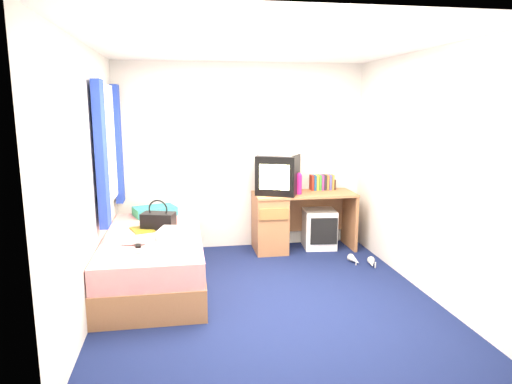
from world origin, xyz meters
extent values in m
plane|color=#0C1438|center=(0.00, 0.00, 0.00)|extent=(3.40, 3.40, 0.00)
plane|color=white|center=(0.00, 0.00, 2.40)|extent=(3.40, 3.40, 0.00)
plane|color=silver|center=(0.00, 1.70, 1.20)|extent=(3.20, 0.00, 3.20)
plane|color=silver|center=(0.00, -1.70, 1.20)|extent=(3.20, 0.00, 3.20)
plane|color=silver|center=(-1.60, 0.00, 1.20)|extent=(0.00, 3.40, 3.40)
plane|color=silver|center=(1.60, 0.00, 1.20)|extent=(0.00, 3.40, 3.40)
cube|color=#A56D44|center=(-1.10, 0.52, 0.15)|extent=(1.00, 2.00, 0.30)
cube|color=olive|center=(-0.60, 0.12, 0.16)|extent=(0.02, 0.70, 0.18)
cube|color=white|center=(-1.10, 0.52, 0.42)|extent=(0.98, 1.98, 0.24)
cube|color=#184C9D|center=(-1.12, 1.37, 0.59)|extent=(0.56, 0.45, 0.11)
cube|color=#A56D44|center=(0.77, 1.42, 0.73)|extent=(1.30, 0.55, 0.03)
cube|color=#A56D44|center=(0.32, 1.42, 0.36)|extent=(0.40, 0.52, 0.72)
cube|color=#A56D44|center=(1.40, 1.42, 0.36)|extent=(0.04, 0.52, 0.72)
cube|color=#A56D44|center=(1.02, 1.67, 0.45)|extent=(0.78, 0.03, 0.55)
cube|color=white|center=(0.99, 1.46, 0.25)|extent=(0.45, 0.45, 0.51)
cube|color=black|center=(0.43, 1.44, 1.00)|extent=(0.64, 0.62, 0.49)
cube|color=#FDF5A0|center=(0.33, 1.23, 1.00)|extent=(0.35, 0.17, 0.31)
cube|color=silver|center=(0.43, 1.44, 1.28)|extent=(0.53, 0.48, 0.08)
cube|color=maroon|center=(0.92, 1.60, 0.85)|extent=(0.03, 0.13, 0.20)
cube|color=navy|center=(0.95, 1.60, 0.85)|extent=(0.03, 0.13, 0.20)
cube|color=gold|center=(0.99, 1.60, 0.85)|extent=(0.03, 0.13, 0.20)
cube|color=#337F33|center=(1.02, 1.60, 0.85)|extent=(0.03, 0.13, 0.20)
cube|color=#7F337F|center=(1.06, 1.60, 0.85)|extent=(0.03, 0.13, 0.20)
cube|color=#262626|center=(1.09, 1.60, 0.85)|extent=(0.03, 0.13, 0.20)
cube|color=#B26633|center=(1.13, 1.60, 0.85)|extent=(0.03, 0.13, 0.20)
cube|color=#4C4C99|center=(1.16, 1.60, 0.85)|extent=(0.03, 0.13, 0.20)
cube|color=olive|center=(1.20, 1.60, 0.85)|extent=(0.03, 0.13, 0.20)
cube|color=black|center=(1.21, 1.60, 0.82)|extent=(0.05, 0.12, 0.14)
cylinder|color=#C21B77|center=(0.68, 1.36, 0.87)|extent=(0.09, 0.09, 0.24)
cylinder|color=white|center=(0.63, 1.51, 0.84)|extent=(0.07, 0.07, 0.19)
cube|color=black|center=(-1.05, 0.75, 0.63)|extent=(0.39, 0.29, 0.17)
torus|color=black|center=(-1.05, 0.75, 0.75)|extent=(0.21, 0.08, 0.21)
cube|color=silver|center=(-0.87, 0.35, 0.59)|extent=(0.36, 0.32, 0.10)
cube|color=yellow|center=(-1.22, 0.70, 0.55)|extent=(0.29, 0.33, 0.01)
cylinder|color=white|center=(-1.25, 0.18, 0.58)|extent=(0.20, 0.07, 0.07)
cube|color=#FBAB37|center=(-1.11, -0.08, 0.55)|extent=(0.23, 0.10, 0.01)
cube|color=black|center=(-1.22, 0.15, 0.55)|extent=(0.07, 0.17, 0.02)
cube|color=silver|center=(-1.58, 0.90, 1.45)|extent=(0.02, 0.90, 1.10)
cube|color=white|center=(-1.57, 0.90, 2.04)|extent=(0.06, 1.06, 0.08)
cube|color=white|center=(-1.57, 0.90, 0.86)|extent=(0.06, 1.06, 0.08)
cube|color=navy|center=(-1.53, 0.31, 1.40)|extent=(0.08, 0.24, 1.40)
cube|color=navy|center=(-1.53, 1.49, 1.40)|extent=(0.08, 0.24, 1.40)
cone|color=silver|center=(1.23, 0.76, 0.04)|extent=(0.11, 0.23, 0.09)
cone|color=silver|center=(1.39, 0.63, 0.04)|extent=(0.16, 0.24, 0.09)
camera|label=1|loc=(-0.79, -4.17, 1.87)|focal=32.00mm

